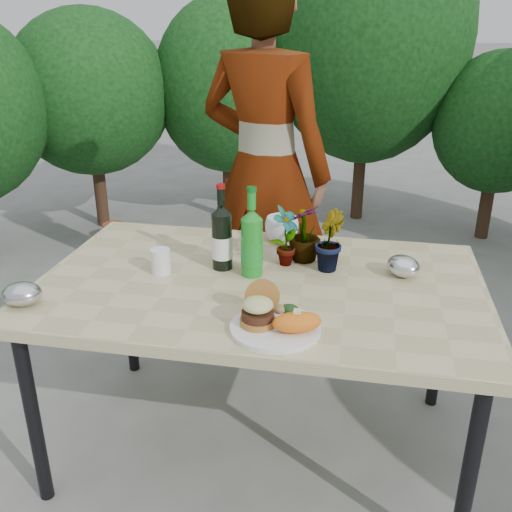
% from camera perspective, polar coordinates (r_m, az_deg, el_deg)
% --- Properties ---
extents(ground, '(80.00, 80.00, 0.00)m').
position_cam_1_polar(ground, '(2.49, 0.37, -18.28)').
color(ground, slate).
rests_on(ground, ground).
extents(patio_table, '(1.60, 1.00, 0.75)m').
position_cam_1_polar(patio_table, '(2.10, 0.42, -3.89)').
color(patio_table, tan).
rests_on(patio_table, ground).
extents(shrub_hedge, '(6.91, 5.26, 2.55)m').
position_cam_1_polar(shrub_hedge, '(3.55, 12.34, 15.15)').
color(shrub_hedge, '#382316').
rests_on(shrub_hedge, ground).
extents(dinner_plate, '(0.28, 0.28, 0.01)m').
position_cam_1_polar(dinner_plate, '(1.75, 1.95, -7.21)').
color(dinner_plate, white).
rests_on(dinner_plate, patio_table).
extents(burger_stack, '(0.11, 0.16, 0.11)m').
position_cam_1_polar(burger_stack, '(1.75, 0.29, -5.23)').
color(burger_stack, '#B7722D').
rests_on(burger_stack, dinner_plate).
extents(sweet_potato, '(0.17, 0.12, 0.06)m').
position_cam_1_polar(sweet_potato, '(1.71, 4.12, -6.62)').
color(sweet_potato, orange).
rests_on(sweet_potato, dinner_plate).
extents(grilled_veg, '(0.08, 0.05, 0.03)m').
position_cam_1_polar(grilled_veg, '(1.82, 2.97, -5.27)').
color(grilled_veg, olive).
rests_on(grilled_veg, dinner_plate).
extents(wine_bottle, '(0.08, 0.08, 0.33)m').
position_cam_1_polar(wine_bottle, '(2.13, -3.43, 1.80)').
color(wine_bottle, black).
rests_on(wine_bottle, patio_table).
extents(sparkling_water, '(0.08, 0.08, 0.34)m').
position_cam_1_polar(sparkling_water, '(2.07, -0.42, 1.24)').
color(sparkling_water, '#198B21').
rests_on(sparkling_water, patio_table).
extents(plastic_cup, '(0.07, 0.07, 0.09)m').
position_cam_1_polar(plastic_cup, '(2.14, -9.51, -0.52)').
color(plastic_cup, white).
rests_on(plastic_cup, patio_table).
extents(seedling_left, '(0.13, 0.15, 0.23)m').
position_cam_1_polar(seedling_left, '(2.16, 2.99, 1.96)').
color(seedling_left, '#2E6121').
rests_on(seedling_left, patio_table).
extents(seedling_mid, '(0.12, 0.14, 0.23)m').
position_cam_1_polar(seedling_mid, '(2.14, 7.26, 1.55)').
color(seedling_mid, '#286021').
rests_on(seedling_mid, patio_table).
extents(seedling_right, '(0.18, 0.18, 0.23)m').
position_cam_1_polar(seedling_right, '(2.21, 4.88, 2.30)').
color(seedling_right, '#2D5C1F').
rests_on(seedling_right, patio_table).
extents(blue_bowl, '(0.16, 0.16, 0.11)m').
position_cam_1_polar(blue_bowl, '(2.41, 2.59, 2.68)').
color(blue_bowl, silver).
rests_on(blue_bowl, patio_table).
extents(foil_packet_left, '(0.15, 0.13, 0.08)m').
position_cam_1_polar(foil_packet_left, '(2.04, -22.36, -3.53)').
color(foil_packet_left, '#B5B7BC').
rests_on(foil_packet_left, patio_table).
extents(foil_packet_right, '(0.17, 0.17, 0.08)m').
position_cam_1_polar(foil_packet_right, '(2.16, 14.51, -0.98)').
color(foil_packet_right, silver).
rests_on(foil_packet_right, patio_table).
extents(person, '(0.79, 0.64, 1.88)m').
position_cam_1_polar(person, '(2.81, 0.87, 8.48)').
color(person, '#9D6A4E').
rests_on(person, ground).
extents(terracotta_pot, '(0.17, 0.17, 0.14)m').
position_cam_1_polar(terracotta_pot, '(4.62, -14.00, 2.38)').
color(terracotta_pot, '#B34C2E').
rests_on(terracotta_pot, ground).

